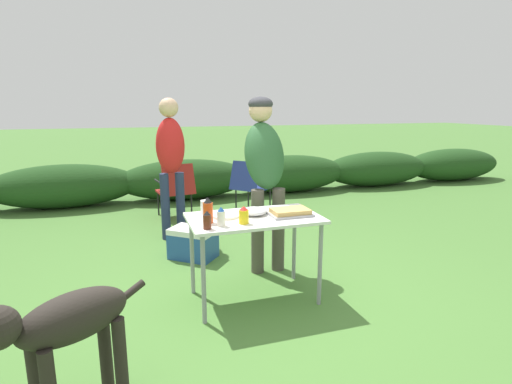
# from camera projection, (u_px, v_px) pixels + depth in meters

# --- Properties ---
(ground_plane) EXTENTS (60.00, 60.00, 0.00)m
(ground_plane) POSITION_uv_depth(u_px,v_px,m) (254.00, 298.00, 3.50)
(ground_plane) COLOR #477533
(shrub_hedge) EXTENTS (14.40, 0.90, 0.71)m
(shrub_hedge) POSITION_uv_depth(u_px,v_px,m) (186.00, 179.00, 7.18)
(shrub_hedge) COLOR #1E4219
(shrub_hedge) RESTS_ON ground
(folding_table) EXTENTS (1.10, 0.64, 0.74)m
(folding_table) POSITION_uv_depth(u_px,v_px,m) (254.00, 225.00, 3.36)
(folding_table) COLOR silver
(folding_table) RESTS_ON ground
(food_tray) EXTENTS (0.35, 0.24, 0.06)m
(food_tray) POSITION_uv_depth(u_px,v_px,m) (290.00, 212.00, 3.38)
(food_tray) COLOR #9E9EA3
(food_tray) RESTS_ON folding_table
(plate_stack) EXTENTS (0.24, 0.24, 0.02)m
(plate_stack) POSITION_uv_depth(u_px,v_px,m) (226.00, 215.00, 3.34)
(plate_stack) COLOR white
(plate_stack) RESTS_ON folding_table
(mixing_bowl) EXTENTS (0.21, 0.21, 0.07)m
(mixing_bowl) POSITION_uv_depth(u_px,v_px,m) (254.00, 211.00, 3.39)
(mixing_bowl) COLOR silver
(mixing_bowl) RESTS_ON folding_table
(paper_cup_stack) EXTENTS (0.08, 0.08, 0.12)m
(paper_cup_stack) POSITION_uv_depth(u_px,v_px,m) (205.00, 207.00, 3.41)
(paper_cup_stack) COLOR white
(paper_cup_stack) RESTS_ON folding_table
(mayo_bottle) EXTENTS (0.06, 0.06, 0.15)m
(mayo_bottle) POSITION_uv_depth(u_px,v_px,m) (221.00, 217.00, 3.07)
(mayo_bottle) COLOR silver
(mayo_bottle) RESTS_ON folding_table
(bbq_sauce_bottle) EXTENTS (0.06, 0.06, 0.14)m
(bbq_sauce_bottle) POSITION_uv_depth(u_px,v_px,m) (207.00, 220.00, 3.00)
(bbq_sauce_bottle) COLOR #562314
(bbq_sauce_bottle) RESTS_ON folding_table
(mustard_bottle) EXTENTS (0.08, 0.08, 0.14)m
(mustard_bottle) POSITION_uv_depth(u_px,v_px,m) (244.00, 215.00, 3.13)
(mustard_bottle) COLOR yellow
(mustard_bottle) RESTS_ON folding_table
(hot_sauce_bottle) EXTENTS (0.08, 0.08, 0.21)m
(hot_sauce_bottle) POSITION_uv_depth(u_px,v_px,m) (208.00, 211.00, 3.15)
(hot_sauce_bottle) COLOR #CC4214
(hot_sauce_bottle) RESTS_ON folding_table
(standing_person_in_gray_fleece) EXTENTS (0.41, 0.53, 1.74)m
(standing_person_in_gray_fleece) POSITION_uv_depth(u_px,v_px,m) (265.00, 164.00, 3.97)
(standing_person_in_gray_fleece) COLOR #4C473D
(standing_person_in_gray_fleece) RESTS_ON ground
(standing_person_in_navy_coat) EXTENTS (0.37, 0.28, 1.75)m
(standing_person_in_navy_coat) POSITION_uv_depth(u_px,v_px,m) (171.00, 155.00, 4.87)
(standing_person_in_navy_coat) COLOR #232D4C
(standing_person_in_navy_coat) RESTS_ON ground
(dog) EXTENTS (0.81, 0.56, 0.79)m
(dog) POSITION_uv_depth(u_px,v_px,m) (65.00, 329.00, 2.00)
(dog) COLOR #28231E
(dog) RESTS_ON ground
(camp_chair_green_behind_table) EXTENTS (0.56, 0.66, 0.83)m
(camp_chair_green_behind_table) POSITION_uv_depth(u_px,v_px,m) (176.00, 188.00, 5.89)
(camp_chair_green_behind_table) COLOR maroon
(camp_chair_green_behind_table) RESTS_ON ground
(camp_chair_near_hedge) EXTENTS (0.74, 0.74, 0.83)m
(camp_chair_near_hedge) POSITION_uv_depth(u_px,v_px,m) (250.00, 184.00, 6.18)
(camp_chair_near_hedge) COLOR navy
(camp_chair_near_hedge) RESTS_ON ground
(cooler_box) EXTENTS (0.57, 0.55, 0.34)m
(cooler_box) POSITION_uv_depth(u_px,v_px,m) (193.00, 243.00, 4.40)
(cooler_box) COLOR #234C93
(cooler_box) RESTS_ON ground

